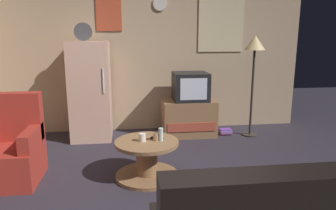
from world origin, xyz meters
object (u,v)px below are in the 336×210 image
object	(u,v)px
wine_glass	(161,134)
mug_ceramic_white	(142,137)
mug_ceramic_tan	(156,136)
remote_control	(157,138)
crt_tv	(190,86)
armchair	(8,151)
standing_lamp	(255,51)
tv_stand	(189,118)
book_stack	(225,131)
coffee_table	(147,159)
fridge	(90,91)

from	to	relation	value
wine_glass	mug_ceramic_white	size ratio (longest dim) A/B	1.67
mug_ceramic_tan	remote_control	bearing A→B (deg)	69.51
crt_tv	remote_control	world-z (taller)	crt_tv
mug_ceramic_white	armchair	distance (m)	1.50
remote_control	mug_ceramic_white	bearing A→B (deg)	-129.73
standing_lamp	mug_ceramic_tan	distance (m)	2.28
remote_control	armchair	distance (m)	1.67
mug_ceramic_tan	crt_tv	bearing A→B (deg)	65.25
tv_stand	mug_ceramic_white	bearing A→B (deg)	-118.73
book_stack	standing_lamp	bearing A→B (deg)	-15.05
book_stack	wine_glass	bearing A→B (deg)	-129.93
standing_lamp	armchair	distance (m)	3.64
coffee_table	wine_glass	distance (m)	0.33
fridge	tv_stand	world-z (taller)	fridge
crt_tv	armchair	world-z (taller)	crt_tv
tv_stand	standing_lamp	distance (m)	1.46
fridge	wine_glass	world-z (taller)	fridge
tv_stand	book_stack	xyz separation A→B (m)	(0.61, -0.05, -0.24)
coffee_table	mug_ceramic_tan	xyz separation A→B (m)	(0.11, 0.01, 0.26)
crt_tv	book_stack	xyz separation A→B (m)	(0.58, -0.05, -0.75)
fridge	crt_tv	size ratio (longest dim) A/B	3.28
tv_stand	armchair	world-z (taller)	armchair
fridge	coffee_table	distance (m)	1.79
mug_ceramic_white	remote_control	size ratio (longest dim) A/B	0.60
crt_tv	standing_lamp	distance (m)	1.12
crt_tv	standing_lamp	bearing A→B (deg)	-9.07
remote_control	fridge	bearing A→B (deg)	155.01
crt_tv	fridge	bearing A→B (deg)	178.61
mug_ceramic_white	mug_ceramic_tan	distance (m)	0.16
tv_stand	coffee_table	size ratio (longest dim) A/B	1.17
crt_tv	remote_control	distance (m)	1.63
armchair	coffee_table	bearing A→B (deg)	-5.14
coffee_table	armchair	distance (m)	1.55
tv_stand	wine_glass	size ratio (longest dim) A/B	5.60
fridge	tv_stand	bearing A→B (deg)	-1.38
fridge	mug_ceramic_white	distance (m)	1.71
standing_lamp	mug_ceramic_white	size ratio (longest dim) A/B	17.67
crt_tv	remote_control	xyz separation A→B (m)	(-0.67, -1.44, -0.35)
fridge	crt_tv	bearing A→B (deg)	-1.39
tv_stand	standing_lamp	size ratio (longest dim) A/B	0.53
tv_stand	armchair	xyz separation A→B (m)	(-2.30, -1.35, 0.05)
crt_tv	mug_ceramic_tan	xyz separation A→B (m)	(-0.68, -1.48, -0.31)
mug_ceramic_tan	book_stack	bearing A→B (deg)	48.38
armchair	wine_glass	bearing A→B (deg)	-5.14
tv_stand	mug_ceramic_tan	size ratio (longest dim) A/B	9.33
tv_stand	crt_tv	xyz separation A→B (m)	(0.02, -0.00, 0.51)
standing_lamp	book_stack	distance (m)	1.37
remote_control	crt_tv	bearing A→B (deg)	99.18
crt_tv	mug_ceramic_tan	bearing A→B (deg)	-114.75
coffee_table	mug_ceramic_white	bearing A→B (deg)	-176.31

